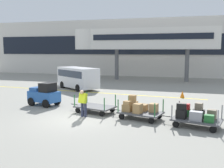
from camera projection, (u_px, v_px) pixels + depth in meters
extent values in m
plane|color=gray|center=(73.00, 119.00, 14.18)|extent=(120.00, 120.00, 0.00)
cube|color=yellow|center=(87.00, 92.00, 23.58)|extent=(20.55, 1.99, 0.01)
cube|color=beige|center=(147.00, 48.00, 38.39)|extent=(50.87, 2.40, 8.36)
cube|color=black|center=(146.00, 45.00, 37.15)|extent=(48.32, 0.12, 2.80)
cube|color=silver|center=(151.00, 39.00, 32.16)|extent=(15.99, 2.20, 2.60)
cylinder|color=silver|center=(86.00, 40.00, 34.56)|extent=(3.00, 3.00, 2.60)
cube|color=black|center=(150.00, 37.00, 31.04)|extent=(14.39, 0.08, 0.70)
cylinder|color=#59595B|center=(117.00, 64.00, 33.80)|extent=(0.50, 0.50, 3.90)
cylinder|color=#59595B|center=(187.00, 66.00, 31.34)|extent=(0.50, 0.50, 3.90)
cube|color=#2659A5|center=(44.00, 96.00, 17.79)|extent=(2.30, 1.57, 0.70)
cube|color=black|center=(48.00, 87.00, 17.52)|extent=(1.01, 1.15, 0.60)
cube|color=#225095|center=(38.00, 89.00, 18.01)|extent=(0.90, 1.07, 0.24)
cylinder|color=black|center=(43.00, 99.00, 18.62)|extent=(0.59, 0.31, 0.56)
cylinder|color=black|center=(31.00, 102.00, 17.72)|extent=(0.59, 0.31, 0.56)
cylinder|color=black|center=(57.00, 101.00, 17.94)|extent=(0.59, 0.31, 0.56)
cylinder|color=black|center=(46.00, 104.00, 17.04)|extent=(0.59, 0.31, 0.56)
cube|color=#4C4C4F|center=(95.00, 107.00, 15.74)|extent=(2.57, 1.90, 0.08)
cylinder|color=#237033|center=(87.00, 97.00, 16.77)|extent=(0.06, 0.06, 0.70)
cylinder|color=#237033|center=(75.00, 100.00, 15.66)|extent=(0.06, 0.06, 0.70)
cylinder|color=#237033|center=(115.00, 100.00, 15.72)|extent=(0.06, 0.06, 0.70)
cylinder|color=#237033|center=(104.00, 104.00, 14.61)|extent=(0.06, 0.06, 0.70)
cylinder|color=black|center=(89.00, 107.00, 16.70)|extent=(0.33, 0.17, 0.32)
cylinder|color=black|center=(78.00, 110.00, 15.68)|extent=(0.33, 0.17, 0.32)
cylinder|color=black|center=(112.00, 110.00, 15.85)|extent=(0.33, 0.17, 0.32)
cylinder|color=black|center=(102.00, 114.00, 14.82)|extent=(0.33, 0.17, 0.32)
cylinder|color=#333333|center=(75.00, 104.00, 16.48)|extent=(0.69, 0.21, 0.05)
cube|color=#4C4C4F|center=(141.00, 113.00, 14.25)|extent=(2.57, 1.90, 0.08)
cylinder|color=#237033|center=(129.00, 102.00, 15.28)|extent=(0.06, 0.06, 0.70)
cylinder|color=#237033|center=(118.00, 106.00, 14.17)|extent=(0.06, 0.06, 0.70)
cylinder|color=#237033|center=(163.00, 105.00, 14.23)|extent=(0.06, 0.06, 0.70)
cylinder|color=#237033|center=(155.00, 110.00, 13.12)|extent=(0.06, 0.06, 0.70)
cylinder|color=black|center=(131.00, 112.00, 15.21)|extent=(0.33, 0.17, 0.32)
cylinder|color=black|center=(122.00, 116.00, 14.19)|extent=(0.33, 0.17, 0.32)
cylinder|color=black|center=(159.00, 116.00, 14.36)|extent=(0.33, 0.17, 0.32)
cylinder|color=black|center=(151.00, 121.00, 13.33)|extent=(0.33, 0.17, 0.32)
cylinder|color=#333333|center=(117.00, 110.00, 15.00)|extent=(0.69, 0.21, 0.05)
cube|color=tan|center=(132.00, 105.00, 14.77)|extent=(0.59, 0.52, 0.49)
cube|color=olive|center=(127.00, 108.00, 14.29)|extent=(0.58, 0.48, 0.39)
cube|color=#9E7A4C|center=(143.00, 107.00, 14.54)|extent=(0.59, 0.57, 0.36)
cube|color=#A87F4C|center=(138.00, 108.00, 13.91)|extent=(0.53, 0.53, 0.52)
cube|color=tan|center=(154.00, 108.00, 14.19)|extent=(0.50, 0.50, 0.46)
cube|color=#A87F4C|center=(132.00, 98.00, 14.72)|extent=(0.40, 0.39, 0.36)
cube|color=#A87F4C|center=(127.00, 103.00, 14.25)|extent=(0.44, 0.39, 0.20)
cube|color=#4C4C4F|center=(197.00, 120.00, 12.76)|extent=(2.57, 1.90, 0.08)
cylinder|color=gray|center=(179.00, 107.00, 13.79)|extent=(0.06, 0.06, 0.70)
cylinder|color=gray|center=(172.00, 112.00, 12.68)|extent=(0.06, 0.06, 0.70)
cylinder|color=gray|center=(222.00, 112.00, 12.74)|extent=(0.06, 0.06, 0.70)
cylinder|color=gray|center=(218.00, 118.00, 11.63)|extent=(0.06, 0.06, 0.70)
cylinder|color=black|center=(182.00, 119.00, 13.72)|extent=(0.33, 0.17, 0.32)
cylinder|color=black|center=(176.00, 124.00, 12.70)|extent=(0.33, 0.17, 0.32)
cylinder|color=black|center=(217.00, 123.00, 12.87)|extent=(0.33, 0.17, 0.32)
cylinder|color=black|center=(213.00, 130.00, 11.84)|extent=(0.33, 0.17, 0.32)
cylinder|color=#333333|center=(167.00, 116.00, 13.51)|extent=(0.69, 0.21, 0.05)
cube|color=#236B2D|center=(185.00, 113.00, 13.29)|extent=(0.54, 0.41, 0.36)
cube|color=black|center=(181.00, 114.00, 12.82)|extent=(0.56, 0.45, 0.44)
cube|color=black|center=(199.00, 114.00, 13.00)|extent=(0.62, 0.43, 0.41)
cube|color=#99999E|center=(196.00, 116.00, 12.41)|extent=(0.65, 0.48, 0.45)
cube|color=#726651|center=(212.00, 114.00, 12.68)|extent=(0.48, 0.42, 0.47)
cube|color=#236B2D|center=(209.00, 119.00, 12.16)|extent=(0.48, 0.40, 0.35)
cube|color=red|center=(186.00, 106.00, 13.25)|extent=(0.46, 0.36, 0.29)
cube|color=black|center=(181.00, 107.00, 12.77)|extent=(0.49, 0.26, 0.32)
cube|color=#726651|center=(199.00, 106.00, 12.95)|extent=(0.42, 0.40, 0.34)
cylinder|color=#2D334C|center=(82.00, 109.00, 14.78)|extent=(0.16, 0.16, 0.82)
cylinder|color=#2D334C|center=(85.00, 110.00, 14.71)|extent=(0.16, 0.16, 0.82)
cube|color=#D1E51E|center=(83.00, 98.00, 14.57)|extent=(0.44, 0.46, 0.61)
sphere|color=tan|center=(82.00, 92.00, 14.41)|extent=(0.22, 0.22, 0.22)
cube|color=silver|center=(78.00, 77.00, 25.38)|extent=(5.03, 4.29, 1.90)
cube|color=#2D3847|center=(78.00, 73.00, 25.32)|extent=(4.74, 4.10, 0.64)
cylinder|color=black|center=(63.00, 85.00, 26.08)|extent=(0.70, 0.58, 0.68)
cylinder|color=black|center=(78.00, 88.00, 23.79)|extent=(0.70, 0.58, 0.68)
cone|color=orange|center=(182.00, 94.00, 20.76)|extent=(0.36, 0.36, 0.55)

